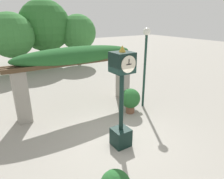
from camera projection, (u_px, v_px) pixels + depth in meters
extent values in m
plane|color=gray|center=(118.00, 139.00, 6.50)|extent=(60.00, 60.00, 0.00)
cube|color=black|center=(121.00, 137.00, 6.14)|extent=(0.51, 0.51, 0.57)
cylinder|color=black|center=(121.00, 103.00, 5.75)|extent=(0.13, 0.13, 1.73)
cylinder|color=gold|center=(122.00, 73.00, 5.44)|extent=(0.21, 0.21, 0.04)
cube|color=black|center=(122.00, 62.00, 5.34)|extent=(0.55, 0.55, 0.55)
cylinder|color=beige|center=(129.00, 64.00, 5.12)|extent=(0.45, 0.02, 0.45)
cylinder|color=beige|center=(116.00, 60.00, 5.57)|extent=(0.45, 0.02, 0.45)
cube|color=black|center=(129.00, 64.00, 5.10)|extent=(0.16, 0.01, 0.02)
cube|color=black|center=(129.00, 62.00, 5.08)|extent=(0.02, 0.01, 0.14)
cone|color=gold|center=(122.00, 49.00, 5.22)|extent=(0.19, 0.19, 0.17)
cube|color=gray|center=(22.00, 97.00, 7.33)|extent=(0.49, 0.49, 1.98)
cube|color=gray|center=(123.00, 78.00, 9.67)|extent=(0.49, 0.49, 1.98)
cube|color=#4C3823|center=(80.00, 62.00, 7.94)|extent=(5.68, 0.13, 0.15)
cube|color=#4C3823|center=(78.00, 61.00, 8.13)|extent=(5.68, 0.13, 0.15)
cube|color=#4C3823|center=(75.00, 60.00, 8.33)|extent=(5.68, 0.13, 0.15)
ellipsoid|color=#235B28|center=(77.00, 55.00, 8.05)|extent=(5.09, 1.09, 0.70)
cylinder|color=brown|center=(130.00, 109.00, 8.29)|extent=(0.36, 0.36, 0.33)
sphere|color=#235B28|center=(130.00, 98.00, 8.13)|extent=(0.81, 0.81, 0.81)
cylinder|color=#19382D|center=(144.00, 73.00, 8.43)|extent=(0.10, 0.10, 3.07)
sphere|color=white|center=(147.00, 31.00, 7.86)|extent=(0.30, 0.30, 0.30)
cylinder|color=brown|center=(15.00, 62.00, 14.07)|extent=(0.28, 0.28, 1.53)
sphere|color=#387A38|center=(11.00, 35.00, 13.44)|extent=(3.04, 3.04, 3.04)
cylinder|color=brown|center=(48.00, 55.00, 16.16)|extent=(0.28, 0.28, 1.75)
sphere|color=#2D6B2D|center=(45.00, 26.00, 15.39)|extent=(3.92, 3.92, 3.92)
cylinder|color=brown|center=(79.00, 55.00, 16.59)|extent=(0.28, 0.28, 1.59)
sphere|color=#387A38|center=(78.00, 33.00, 15.98)|extent=(2.84, 2.84, 2.84)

